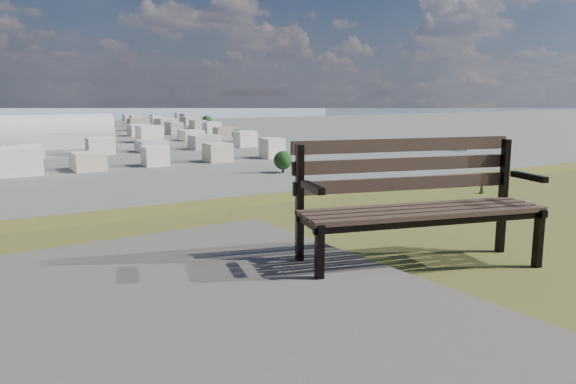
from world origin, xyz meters
TOP-DOWN VIEW (x-y plane):
  - park_bench at (-0.64, 1.27)m, footprint 1.96×1.04m
  - gravel_patch at (-2.52, 0.76)m, footprint 3.34×4.57m
  - arena at (39.78, 292.67)m, footprint 53.01×27.60m

SIDE VIEW (x-z plane):
  - arena at x=39.78m, z-range -5.66..15.76m
  - gravel_patch at x=-2.52m, z-range 25.00..25.08m
  - park_bench at x=-0.64m, z-range 25.06..26.05m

